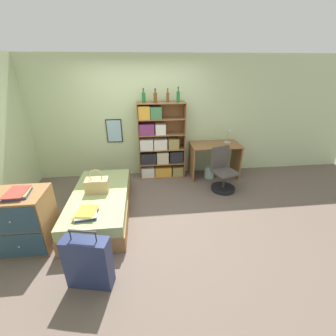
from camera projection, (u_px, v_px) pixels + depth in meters
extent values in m
plane|color=#66564C|center=(145.00, 212.00, 4.00)|extent=(14.00, 14.00, 0.00)
cube|color=beige|center=(141.00, 119.00, 4.90)|extent=(10.00, 0.06, 2.60)
cube|color=black|center=(114.00, 131.00, 4.91)|extent=(0.34, 0.02, 0.51)
cube|color=#99C1D6|center=(114.00, 131.00, 4.89)|extent=(0.30, 0.01, 0.47)
cube|color=olive|center=(101.00, 208.00, 3.87)|extent=(0.94, 1.87, 0.26)
cube|color=#9EAD70|center=(100.00, 198.00, 3.78)|extent=(0.91, 1.84, 0.18)
cube|color=olive|center=(108.00, 179.00, 4.66)|extent=(0.94, 0.04, 0.43)
cube|color=tan|center=(97.00, 185.00, 3.75)|extent=(0.37, 0.22, 0.23)
torus|color=tan|center=(96.00, 176.00, 3.67)|extent=(0.22, 0.02, 0.22)
cube|color=#334C84|center=(87.00, 215.00, 3.19)|extent=(0.32, 0.35, 0.02)
cube|color=gold|center=(86.00, 214.00, 3.18)|extent=(0.24, 0.29, 0.02)
cube|color=silver|center=(86.00, 212.00, 3.20)|extent=(0.34, 0.39, 0.02)
cube|color=#99894C|center=(86.00, 211.00, 3.19)|extent=(0.33, 0.38, 0.01)
cube|color=gold|center=(87.00, 211.00, 3.18)|extent=(0.27, 0.32, 0.01)
cube|color=navy|center=(88.00, 263.00, 2.56)|extent=(0.55, 0.29, 0.66)
cylinder|color=#2D2D33|center=(70.00, 235.00, 2.40)|extent=(0.01, 0.01, 0.12)
cylinder|color=#2D2D33|center=(96.00, 237.00, 2.38)|extent=(0.01, 0.01, 0.12)
cube|color=#2D2D33|center=(82.00, 231.00, 2.37)|extent=(0.31, 0.09, 0.02)
cube|color=olive|center=(25.00, 220.00, 3.11)|extent=(0.68, 0.56, 0.85)
cube|color=#284256|center=(19.00, 246.00, 2.94)|extent=(0.64, 0.01, 0.38)
sphere|color=#B2A893|center=(19.00, 247.00, 2.92)|extent=(0.02, 0.02, 0.02)
cube|color=#284256|center=(10.00, 221.00, 2.77)|extent=(0.64, 0.01, 0.38)
sphere|color=#B2A893|center=(10.00, 222.00, 2.76)|extent=(0.02, 0.02, 0.02)
cube|color=#334C84|center=(17.00, 195.00, 2.90)|extent=(0.33, 0.32, 0.01)
cube|color=#334C84|center=(19.00, 194.00, 2.89)|extent=(0.25, 0.30, 0.01)
cube|color=#99894C|center=(19.00, 193.00, 2.90)|extent=(0.28, 0.32, 0.02)
cube|color=#B2382D|center=(16.00, 192.00, 2.88)|extent=(0.25, 0.34, 0.01)
cube|color=olive|center=(139.00, 142.00, 4.90)|extent=(0.02, 0.31, 1.68)
cube|color=olive|center=(184.00, 141.00, 5.00)|extent=(0.02, 0.31, 1.68)
cube|color=olive|center=(161.00, 139.00, 5.09)|extent=(1.02, 0.01, 1.68)
cube|color=olive|center=(162.00, 175.00, 5.30)|extent=(0.98, 0.31, 0.02)
cube|color=olive|center=(162.00, 162.00, 5.16)|extent=(0.98, 0.31, 0.02)
cube|color=olive|center=(162.00, 149.00, 5.02)|extent=(0.98, 0.31, 0.02)
cube|color=olive|center=(162.00, 134.00, 4.88)|extent=(0.98, 0.31, 0.02)
cube|color=olive|center=(161.00, 119.00, 4.74)|extent=(0.98, 0.31, 0.02)
cube|color=olive|center=(161.00, 103.00, 4.60)|extent=(0.98, 0.31, 0.02)
cube|color=silver|center=(148.00, 171.00, 5.20)|extent=(0.30, 0.24, 0.22)
cube|color=gold|center=(163.00, 171.00, 5.24)|extent=(0.37, 0.24, 0.22)
cube|color=#99894C|center=(177.00, 170.00, 5.27)|extent=(0.24, 0.24, 0.22)
cube|color=#232328|center=(148.00, 158.00, 5.06)|extent=(0.35, 0.24, 0.25)
cube|color=beige|center=(163.00, 157.00, 5.09)|extent=(0.26, 0.24, 0.27)
cube|color=#232328|center=(176.00, 156.00, 5.12)|extent=(0.29, 0.24, 0.27)
cube|color=silver|center=(146.00, 144.00, 4.92)|extent=(0.29, 0.24, 0.24)
cube|color=silver|center=(160.00, 144.00, 4.95)|extent=(0.29, 0.24, 0.23)
cube|color=#99894C|center=(173.00, 143.00, 4.98)|extent=(0.23, 0.24, 0.23)
cube|color=#7A336B|center=(147.00, 129.00, 4.78)|extent=(0.32, 0.24, 0.23)
cube|color=silver|center=(160.00, 129.00, 4.81)|extent=(0.22, 0.24, 0.22)
cube|color=gold|center=(144.00, 112.00, 4.63)|extent=(0.24, 0.24, 0.27)
cube|color=#427A4C|center=(156.00, 112.00, 4.66)|extent=(0.23, 0.24, 0.25)
cylinder|color=#1E6B2D|center=(144.00, 98.00, 4.52)|extent=(0.07, 0.07, 0.19)
cylinder|color=#1E6B2D|center=(143.00, 91.00, 4.47)|extent=(0.03, 0.03, 0.06)
cylinder|color=#232328|center=(143.00, 89.00, 4.45)|extent=(0.03, 0.03, 0.02)
cylinder|color=brown|center=(155.00, 98.00, 4.52)|extent=(0.07, 0.07, 0.19)
cylinder|color=brown|center=(155.00, 91.00, 4.47)|extent=(0.03, 0.03, 0.06)
cylinder|color=#232328|center=(155.00, 89.00, 4.45)|extent=(0.03, 0.03, 0.02)
cylinder|color=brown|center=(168.00, 97.00, 4.56)|extent=(0.06, 0.06, 0.19)
cylinder|color=brown|center=(168.00, 91.00, 4.51)|extent=(0.02, 0.02, 0.06)
cylinder|color=#232328|center=(168.00, 89.00, 4.49)|extent=(0.03, 0.03, 0.02)
cylinder|color=#1E6B2D|center=(178.00, 97.00, 4.55)|extent=(0.07, 0.07, 0.21)
cylinder|color=#1E6B2D|center=(178.00, 90.00, 4.49)|extent=(0.03, 0.03, 0.07)
cylinder|color=#232328|center=(178.00, 87.00, 4.47)|extent=(0.03, 0.03, 0.02)
cube|color=olive|center=(215.00, 145.00, 4.98)|extent=(1.09, 0.59, 0.02)
cube|color=olive|center=(191.00, 162.00, 5.09)|extent=(0.03, 0.55, 0.75)
cube|color=olive|center=(236.00, 160.00, 5.19)|extent=(0.03, 0.55, 0.75)
cylinder|color=#ADA89E|center=(227.00, 142.00, 5.07)|extent=(0.16, 0.16, 0.02)
cylinder|color=#ADA89E|center=(228.00, 137.00, 5.02)|extent=(0.02, 0.02, 0.24)
cone|color=#ADA89E|center=(231.00, 131.00, 4.97)|extent=(0.17, 0.14, 0.17)
cylinder|color=black|center=(223.00, 188.00, 4.69)|extent=(0.49, 0.49, 0.06)
cylinder|color=#333338|center=(224.00, 181.00, 4.62)|extent=(0.05, 0.05, 0.39)
cube|color=#47423D|center=(225.00, 172.00, 4.53)|extent=(0.56, 0.56, 0.03)
cube|color=#47423D|center=(220.00, 157.00, 4.60)|extent=(0.40, 0.16, 0.47)
cylinder|color=#99C1B2|center=(209.00, 172.00, 5.18)|extent=(0.23, 0.23, 0.27)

